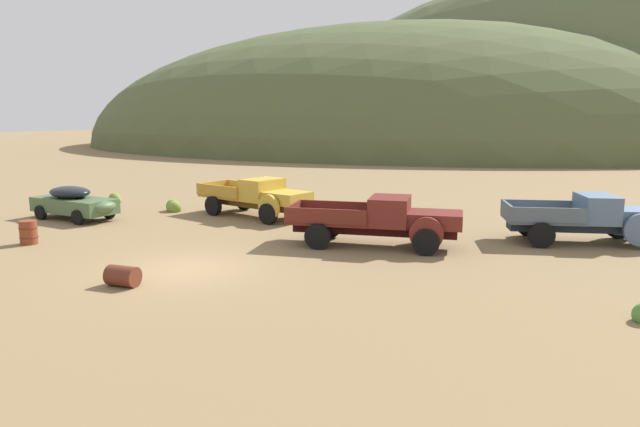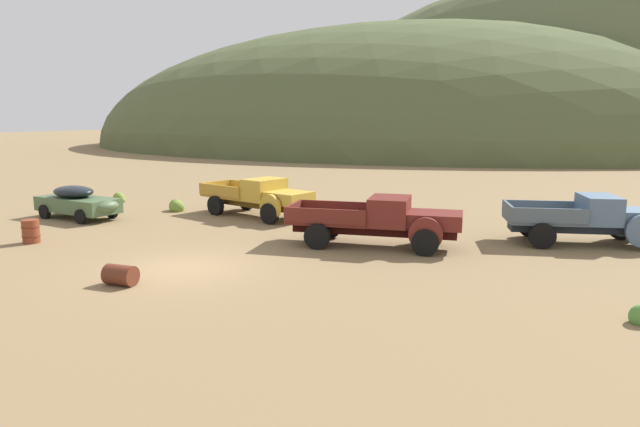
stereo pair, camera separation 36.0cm
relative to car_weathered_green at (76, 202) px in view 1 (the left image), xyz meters
The scene contains 11 objects.
ground_plane 11.44m from the car_weathered_green, 25.96° to the right, with size 300.00×300.00×0.00m, color olive.
hill_center 67.75m from the car_weathered_green, 95.60° to the left, with size 104.83×68.97×37.35m, color #4C5633.
hill_far_left 83.32m from the car_weathered_green, 68.73° to the left, with size 117.99×50.62×55.59m, color #56603D.
car_weathered_green is the anchor object (origin of this frame).
truck_faded_yellow 8.76m from the car_weathered_green, 27.73° to the left, with size 6.39×3.48×1.89m.
truck_oxblood 15.16m from the car_weathered_green, ahead, with size 6.67×3.19×1.89m.
truck_chalk_blue 22.59m from the car_weathered_green, 11.61° to the left, with size 5.98×3.61×1.89m.
oil_drum_by_truck 5.20m from the car_weathered_green, 61.21° to the right, with size 0.68×0.68×0.91m.
oil_drum_tipped 12.11m from the car_weathered_green, 36.46° to the right, with size 0.95×0.68×0.60m.
bush_between_trucks 4.69m from the car_weathered_green, 55.05° to the left, with size 0.99×0.94×0.77m.
bush_near_barrel 5.26m from the car_weathered_green, 115.72° to the left, with size 0.76×0.67×0.72m.
Camera 1 is at (11.07, -13.95, 4.83)m, focal length 31.34 mm.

